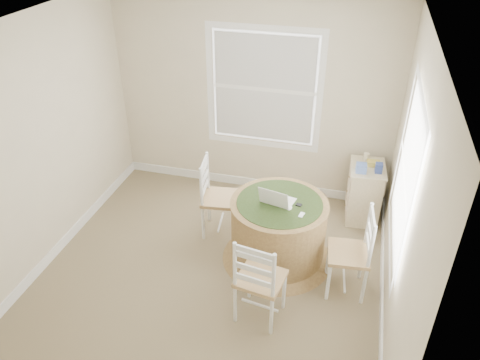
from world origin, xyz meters
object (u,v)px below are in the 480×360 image
(round_table, at_px, (278,228))
(chair_left, at_px, (220,198))
(chair_near, at_px, (261,278))
(chair_right, at_px, (348,253))
(corner_chest, at_px, (364,192))
(laptop, at_px, (277,200))

(round_table, bearing_deg, chair_left, 169.28)
(chair_left, distance_m, chair_near, 1.39)
(chair_right, height_order, corner_chest, chair_right)
(chair_left, bearing_deg, laptop, -120.04)
(chair_right, bearing_deg, round_table, -117.08)
(corner_chest, bearing_deg, chair_near, -119.04)
(corner_chest, bearing_deg, laptop, -135.38)
(round_table, xyz_separation_m, corner_chest, (0.87, 1.04, -0.04))
(chair_near, distance_m, corner_chest, 2.09)
(chair_right, height_order, laptop, laptop)
(chair_near, height_order, chair_right, same)
(chair_left, xyz_separation_m, chair_right, (1.52, -0.60, 0.00))
(round_table, height_order, chair_left, chair_left)
(chair_left, bearing_deg, chair_right, -118.93)
(round_table, distance_m, chair_right, 0.82)
(chair_left, height_order, chair_near, same)
(corner_chest, bearing_deg, chair_right, -99.11)
(chair_right, distance_m, laptop, 0.90)
(laptop, height_order, corner_chest, laptop)
(chair_right, bearing_deg, laptop, -116.55)
(chair_near, relative_size, corner_chest, 1.30)
(round_table, height_order, laptop, laptop)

